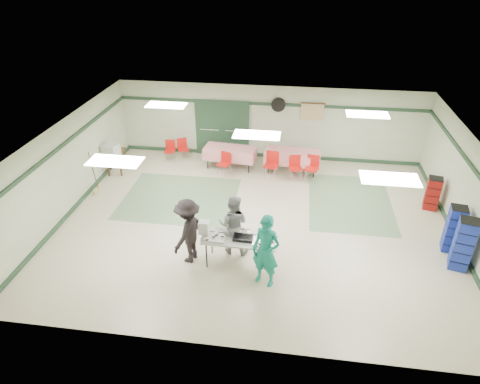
# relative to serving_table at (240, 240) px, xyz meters

# --- Properties ---
(floor) EXTENTS (11.00, 11.00, 0.00)m
(floor) POSITION_rel_serving_table_xyz_m (0.17, 1.90, -0.71)
(floor) COLOR beige
(floor) RESTS_ON ground
(ceiling) EXTENTS (11.00, 11.00, 0.00)m
(ceiling) POSITION_rel_serving_table_xyz_m (0.17, 1.90, 1.99)
(ceiling) COLOR silver
(ceiling) RESTS_ON wall_back
(wall_back) EXTENTS (11.00, 0.00, 11.00)m
(wall_back) POSITION_rel_serving_table_xyz_m (0.17, 6.40, 0.64)
(wall_back) COLOR beige
(wall_back) RESTS_ON floor
(wall_front) EXTENTS (11.00, 0.00, 11.00)m
(wall_front) POSITION_rel_serving_table_xyz_m (0.17, -2.60, 0.64)
(wall_front) COLOR beige
(wall_front) RESTS_ON floor
(wall_left) EXTENTS (0.00, 9.00, 9.00)m
(wall_left) POSITION_rel_serving_table_xyz_m (-5.33, 1.90, 0.64)
(wall_left) COLOR beige
(wall_left) RESTS_ON floor
(wall_right) EXTENTS (0.00, 9.00, 9.00)m
(wall_right) POSITION_rel_serving_table_xyz_m (5.67, 1.90, 0.64)
(wall_right) COLOR beige
(wall_right) RESTS_ON floor
(trim_back) EXTENTS (11.00, 0.06, 0.10)m
(trim_back) POSITION_rel_serving_table_xyz_m (0.17, 6.37, 1.34)
(trim_back) COLOR #213D28
(trim_back) RESTS_ON wall_back
(baseboard_back) EXTENTS (11.00, 0.06, 0.12)m
(baseboard_back) POSITION_rel_serving_table_xyz_m (0.17, 6.37, -0.65)
(baseboard_back) COLOR #213D28
(baseboard_back) RESTS_ON floor
(trim_left) EXTENTS (0.06, 9.00, 0.10)m
(trim_left) POSITION_rel_serving_table_xyz_m (-5.30, 1.90, 1.34)
(trim_left) COLOR #213D28
(trim_left) RESTS_ON wall_back
(baseboard_left) EXTENTS (0.06, 9.00, 0.12)m
(baseboard_left) POSITION_rel_serving_table_xyz_m (-5.30, 1.90, -0.65)
(baseboard_left) COLOR #213D28
(baseboard_left) RESTS_ON floor
(trim_right) EXTENTS (0.06, 9.00, 0.10)m
(trim_right) POSITION_rel_serving_table_xyz_m (5.64, 1.90, 1.34)
(trim_right) COLOR #213D28
(trim_right) RESTS_ON wall_back
(baseboard_right) EXTENTS (0.06, 9.00, 0.12)m
(baseboard_right) POSITION_rel_serving_table_xyz_m (5.64, 1.90, -0.65)
(baseboard_right) COLOR #213D28
(baseboard_right) RESTS_ON floor
(green_patch_a) EXTENTS (3.50, 3.00, 0.01)m
(green_patch_a) POSITION_rel_serving_table_xyz_m (-2.33, 2.90, -0.71)
(green_patch_a) COLOR slate
(green_patch_a) RESTS_ON floor
(green_patch_b) EXTENTS (2.50, 3.50, 0.01)m
(green_patch_b) POSITION_rel_serving_table_xyz_m (2.97, 3.40, -0.71)
(green_patch_b) COLOR slate
(green_patch_b) RESTS_ON floor
(double_door_left) EXTENTS (0.90, 0.06, 2.10)m
(double_door_left) POSITION_rel_serving_table_xyz_m (-2.03, 6.34, 0.34)
(double_door_left) COLOR #959795
(double_door_left) RESTS_ON floor
(double_door_right) EXTENTS (0.90, 0.06, 2.10)m
(double_door_right) POSITION_rel_serving_table_xyz_m (-1.08, 6.34, 0.34)
(double_door_right) COLOR #959795
(double_door_right) RESTS_ON floor
(door_frame) EXTENTS (2.00, 0.03, 2.15)m
(door_frame) POSITION_rel_serving_table_xyz_m (-1.56, 6.32, 0.34)
(door_frame) COLOR #213D28
(door_frame) RESTS_ON floor
(wall_fan) EXTENTS (0.50, 0.10, 0.50)m
(wall_fan) POSITION_rel_serving_table_xyz_m (0.47, 6.34, 1.34)
(wall_fan) COLOR black
(wall_fan) RESTS_ON wall_back
(scroll_banner) EXTENTS (0.80, 0.02, 0.60)m
(scroll_banner) POSITION_rel_serving_table_xyz_m (1.67, 6.34, 1.14)
(scroll_banner) COLOR #CDB480
(scroll_banner) RESTS_ON wall_back
(serving_table) EXTENTS (1.80, 0.77, 0.76)m
(serving_table) POSITION_rel_serving_table_xyz_m (0.00, 0.00, 0.00)
(serving_table) COLOR #B8B9B3
(serving_table) RESTS_ON floor
(sheet_tray_right) EXTENTS (0.61, 0.47, 0.02)m
(sheet_tray_right) POSITION_rel_serving_table_xyz_m (0.62, -0.06, 0.06)
(sheet_tray_right) COLOR silver
(sheet_tray_right) RESTS_ON serving_table
(sheet_tray_mid) EXTENTS (0.56, 0.43, 0.02)m
(sheet_tray_mid) POSITION_rel_serving_table_xyz_m (-0.04, 0.17, 0.06)
(sheet_tray_mid) COLOR silver
(sheet_tray_mid) RESTS_ON serving_table
(sheet_tray_left) EXTENTS (0.60, 0.46, 0.02)m
(sheet_tray_left) POSITION_rel_serving_table_xyz_m (-0.63, -0.06, 0.06)
(sheet_tray_left) COLOR silver
(sheet_tray_left) RESTS_ON serving_table
(baking_pan) EXTENTS (0.48, 0.31, 0.08)m
(baking_pan) POSITION_rel_serving_table_xyz_m (0.09, -0.02, 0.09)
(baking_pan) COLOR black
(baking_pan) RESTS_ON serving_table
(foam_box_stack) EXTENTS (0.25, 0.23, 0.33)m
(foam_box_stack) POSITION_rel_serving_table_xyz_m (-0.90, 0.10, 0.21)
(foam_box_stack) COLOR white
(foam_box_stack) RESTS_ON serving_table
(volunteer_teal) EXTENTS (0.77, 0.64, 1.81)m
(volunteer_teal) POSITION_rel_serving_table_xyz_m (0.69, -0.61, 0.19)
(volunteer_teal) COLOR #138373
(volunteer_teal) RESTS_ON floor
(volunteer_grey) EXTENTS (0.83, 0.67, 1.63)m
(volunteer_grey) POSITION_rel_serving_table_xyz_m (-0.24, 0.49, 0.10)
(volunteer_grey) COLOR gray
(volunteer_grey) RESTS_ON floor
(volunteer_dark) EXTENTS (0.93, 1.25, 1.72)m
(volunteer_dark) POSITION_rel_serving_table_xyz_m (-1.27, -0.02, 0.14)
(volunteer_dark) COLOR black
(volunteer_dark) RESTS_ON floor
(dining_table_a) EXTENTS (1.95, 0.99, 0.77)m
(dining_table_a) POSITION_rel_serving_table_xyz_m (1.10, 5.29, -0.14)
(dining_table_a) COLOR red
(dining_table_a) RESTS_ON floor
(dining_table_b) EXTENTS (1.86, 0.96, 0.77)m
(dining_table_b) POSITION_rel_serving_table_xyz_m (-1.10, 5.29, -0.14)
(dining_table_b) COLOR red
(dining_table_b) RESTS_ON floor
(chair_a) EXTENTS (0.48, 0.48, 0.85)m
(chair_a) POSITION_rel_serving_table_xyz_m (1.21, 4.72, -0.20)
(chair_a) COLOR red
(chair_a) RESTS_ON floor
(chair_b) EXTENTS (0.51, 0.51, 0.94)m
(chair_b) POSITION_rel_serving_table_xyz_m (0.42, 4.73, -0.14)
(chair_b) COLOR red
(chair_b) RESTS_ON floor
(chair_c) EXTENTS (0.48, 0.48, 0.89)m
(chair_c) POSITION_rel_serving_table_xyz_m (1.78, 4.72, -0.17)
(chair_c) COLOR red
(chair_c) RESTS_ON floor
(chair_d) EXTENTS (0.50, 0.50, 0.82)m
(chair_d) POSITION_rel_serving_table_xyz_m (-1.19, 4.71, -0.21)
(chair_d) COLOR red
(chair_d) RESTS_ON floor
(chair_loose_a) EXTENTS (0.50, 0.51, 0.79)m
(chair_loose_a) POSITION_rel_serving_table_xyz_m (-2.95, 5.75, -0.23)
(chair_loose_a) COLOR red
(chair_loose_a) RESTS_ON floor
(chair_loose_b) EXTENTS (0.38, 0.38, 0.78)m
(chair_loose_b) POSITION_rel_serving_table_xyz_m (-3.37, 5.56, -0.24)
(chair_loose_b) COLOR red
(chair_loose_b) RESTS_ON floor
(crate_stack_blue_a) EXTENTS (0.46, 0.46, 1.28)m
(crate_stack_blue_a) POSITION_rel_serving_table_xyz_m (5.32, 1.32, -0.07)
(crate_stack_blue_a) COLOR #1A26A0
(crate_stack_blue_a) RESTS_ON floor
(crate_stack_red) EXTENTS (0.47, 0.47, 1.02)m
(crate_stack_red) POSITION_rel_serving_table_xyz_m (5.32, 3.40, -0.21)
(crate_stack_red) COLOR maroon
(crate_stack_red) RESTS_ON floor
(crate_stack_blue_b) EXTENTS (0.51, 0.51, 1.38)m
(crate_stack_blue_b) POSITION_rel_serving_table_xyz_m (5.32, 0.60, -0.03)
(crate_stack_blue_b) COLOR #1A26A0
(crate_stack_blue_b) RESTS_ON floor
(printer_table) EXTENTS (0.66, 0.90, 0.74)m
(printer_table) POSITION_rel_serving_table_xyz_m (-4.98, 4.41, -0.08)
(printer_table) COLOR brown
(printer_table) RESTS_ON floor
(office_printer) EXTENTS (0.58, 0.53, 0.40)m
(office_printer) POSITION_rel_serving_table_xyz_m (-4.98, 4.12, 0.23)
(office_printer) COLOR #B7B7B2
(office_printer) RESTS_ON printer_table
(broom) EXTENTS (0.03, 0.23, 1.43)m
(broom) POSITION_rel_serving_table_xyz_m (-5.06, 2.88, 0.03)
(broom) COLOR brown
(broom) RESTS_ON floor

